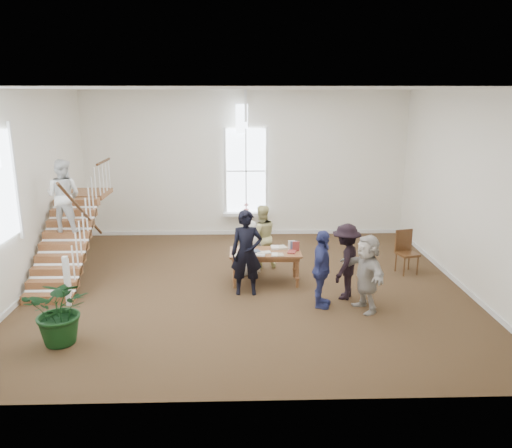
{
  "coord_description": "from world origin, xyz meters",
  "views": [
    {
      "loc": [
        -0.15,
        -10.97,
        4.43
      ],
      "look_at": [
        0.19,
        0.4,
        1.41
      ],
      "focal_mm": 35.0,
      "sensor_mm": 36.0,
      "label": 1
    }
  ],
  "objects_px": {
    "elderly_woman": "(250,247)",
    "woman_cluster_a": "(322,269)",
    "woman_cluster_c": "(366,273)",
    "person_yellow": "(261,237)",
    "floor_plant": "(61,310)",
    "library_table": "(265,255)",
    "side_chair": "(406,249)",
    "police_officer": "(247,253)",
    "woman_cluster_b": "(346,262)"
  },
  "relations": [
    {
      "from": "elderly_woman",
      "to": "woman_cluster_a",
      "type": "bearing_deg",
      "value": 111.16
    },
    {
      "from": "person_yellow",
      "to": "side_chair",
      "type": "distance_m",
      "value": 3.65
    },
    {
      "from": "woman_cluster_c",
      "to": "floor_plant",
      "type": "distance_m",
      "value": 5.96
    },
    {
      "from": "floor_plant",
      "to": "side_chair",
      "type": "height_order",
      "value": "floor_plant"
    },
    {
      "from": "woman_cluster_a",
      "to": "police_officer",
      "type": "bearing_deg",
      "value": 81.55
    },
    {
      "from": "police_officer",
      "to": "woman_cluster_b",
      "type": "distance_m",
      "value": 2.19
    },
    {
      "from": "police_officer",
      "to": "woman_cluster_b",
      "type": "xyz_separation_m",
      "value": [
        2.16,
        -0.3,
        -0.12
      ]
    },
    {
      "from": "woman_cluster_b",
      "to": "woman_cluster_c",
      "type": "xyz_separation_m",
      "value": [
        0.3,
        -0.65,
        -0.03
      ]
    },
    {
      "from": "woman_cluster_c",
      "to": "library_table",
      "type": "bearing_deg",
      "value": -145.92
    },
    {
      "from": "floor_plant",
      "to": "woman_cluster_b",
      "type": "bearing_deg",
      "value": 18.99
    },
    {
      "from": "police_officer",
      "to": "woman_cluster_a",
      "type": "distance_m",
      "value": 1.74
    },
    {
      "from": "elderly_woman",
      "to": "side_chair",
      "type": "distance_m",
      "value": 3.92
    },
    {
      "from": "woman_cluster_a",
      "to": "woman_cluster_c",
      "type": "xyz_separation_m",
      "value": [
        0.9,
        -0.2,
        -0.02
      ]
    },
    {
      "from": "person_yellow",
      "to": "floor_plant",
      "type": "bearing_deg",
      "value": 34.32
    },
    {
      "from": "library_table",
      "to": "side_chair",
      "type": "bearing_deg",
      "value": 10.36
    },
    {
      "from": "police_officer",
      "to": "woman_cluster_b",
      "type": "height_order",
      "value": "police_officer"
    },
    {
      "from": "woman_cluster_c",
      "to": "floor_plant",
      "type": "height_order",
      "value": "woman_cluster_c"
    },
    {
      "from": "police_officer",
      "to": "floor_plant",
      "type": "relative_size",
      "value": 1.5
    },
    {
      "from": "floor_plant",
      "to": "police_officer",
      "type": "bearing_deg",
      "value": 33.27
    },
    {
      "from": "woman_cluster_a",
      "to": "elderly_woman",
      "type": "bearing_deg",
      "value": 53.42
    },
    {
      "from": "library_table",
      "to": "police_officer",
      "type": "relative_size",
      "value": 0.87
    },
    {
      "from": "library_table",
      "to": "person_yellow",
      "type": "xyz_separation_m",
      "value": [
        -0.05,
        1.1,
        0.13
      ]
    },
    {
      "from": "police_officer",
      "to": "woman_cluster_c",
      "type": "distance_m",
      "value": 2.64
    },
    {
      "from": "police_officer",
      "to": "woman_cluster_c",
      "type": "xyz_separation_m",
      "value": [
        2.46,
        -0.95,
        -0.15
      ]
    },
    {
      "from": "police_officer",
      "to": "side_chair",
      "type": "xyz_separation_m",
      "value": [
        4.02,
        1.29,
        -0.35
      ]
    },
    {
      "from": "library_table",
      "to": "police_officer",
      "type": "xyz_separation_m",
      "value": [
        -0.45,
        -0.65,
        0.27
      ]
    },
    {
      "from": "library_table",
      "to": "elderly_woman",
      "type": "relative_size",
      "value": 1.2
    },
    {
      "from": "library_table",
      "to": "woman_cluster_b",
      "type": "bearing_deg",
      "value": -28.89
    },
    {
      "from": "person_yellow",
      "to": "floor_plant",
      "type": "xyz_separation_m",
      "value": [
        -3.76,
        -3.95,
        -0.19
      ]
    },
    {
      "from": "woman_cluster_a",
      "to": "woman_cluster_c",
      "type": "bearing_deg",
      "value": -85.24
    },
    {
      "from": "person_yellow",
      "to": "side_chair",
      "type": "xyz_separation_m",
      "value": [
        3.62,
        -0.46,
        -0.22
      ]
    },
    {
      "from": "woman_cluster_b",
      "to": "floor_plant",
      "type": "relative_size",
      "value": 1.31
    },
    {
      "from": "woman_cluster_c",
      "to": "side_chair",
      "type": "height_order",
      "value": "woman_cluster_c"
    },
    {
      "from": "library_table",
      "to": "woman_cluster_c",
      "type": "xyz_separation_m",
      "value": [
        2.01,
        -1.6,
        0.12
      ]
    },
    {
      "from": "elderly_woman",
      "to": "woman_cluster_b",
      "type": "bearing_deg",
      "value": 128.04
    },
    {
      "from": "woman_cluster_b",
      "to": "police_officer",
      "type": "bearing_deg",
      "value": -72.26
    },
    {
      "from": "person_yellow",
      "to": "side_chair",
      "type": "height_order",
      "value": "person_yellow"
    },
    {
      "from": "library_table",
      "to": "floor_plant",
      "type": "bearing_deg",
      "value": -143.05
    },
    {
      "from": "library_table",
      "to": "person_yellow",
      "type": "distance_m",
      "value": 1.11
    },
    {
      "from": "woman_cluster_a",
      "to": "woman_cluster_c",
      "type": "relative_size",
      "value": 1.02
    },
    {
      "from": "side_chair",
      "to": "woman_cluster_b",
      "type": "bearing_deg",
      "value": -154.08
    },
    {
      "from": "library_table",
      "to": "police_officer",
      "type": "bearing_deg",
      "value": -124.64
    },
    {
      "from": "person_yellow",
      "to": "floor_plant",
      "type": "height_order",
      "value": "person_yellow"
    },
    {
      "from": "woman_cluster_c",
      "to": "side_chair",
      "type": "relative_size",
      "value": 1.51
    },
    {
      "from": "library_table",
      "to": "person_yellow",
      "type": "relative_size",
      "value": 1.01
    },
    {
      "from": "police_officer",
      "to": "woman_cluster_a",
      "type": "bearing_deg",
      "value": -25.89
    },
    {
      "from": "side_chair",
      "to": "library_table",
      "type": "bearing_deg",
      "value": 175.48
    },
    {
      "from": "side_chair",
      "to": "police_officer",
      "type": "bearing_deg",
      "value": -176.94
    },
    {
      "from": "floor_plant",
      "to": "side_chair",
      "type": "distance_m",
      "value": 8.16
    },
    {
      "from": "person_yellow",
      "to": "woman_cluster_a",
      "type": "distance_m",
      "value": 2.76
    }
  ]
}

